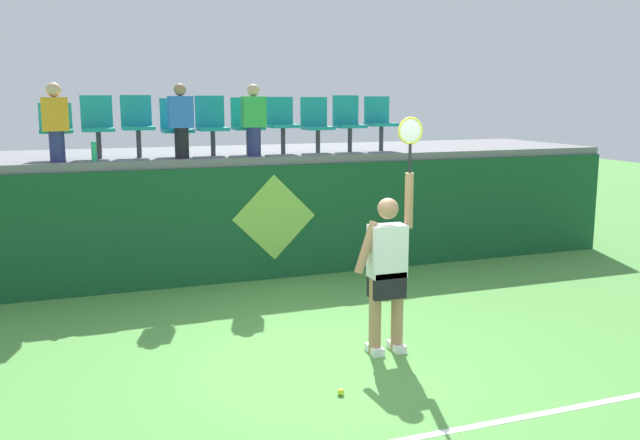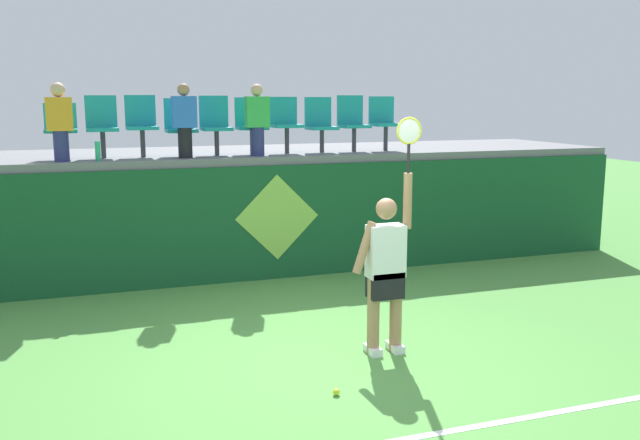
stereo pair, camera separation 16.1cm
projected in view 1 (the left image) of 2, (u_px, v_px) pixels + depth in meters
ground_plane at (331, 367)px, 6.97m from camera, size 40.00×40.00×0.00m
court_back_wall at (242, 224)px, 10.13m from camera, size 12.80×0.20×1.69m
spectator_platform at (221, 155)px, 11.17m from camera, size 12.80×2.70×0.12m
court_baseline_stripe at (406, 439)px, 5.48m from camera, size 11.52×0.08×0.01m
tennis_player at (388, 267)px, 7.22m from camera, size 0.75×0.26×2.48m
tennis_ball at (341, 392)px, 6.29m from camera, size 0.07×0.07×0.07m
water_bottle at (94, 152)px, 9.38m from camera, size 0.07×0.07×0.27m
stadium_chair_0 at (56, 127)px, 9.63m from camera, size 0.44×0.42×0.78m
stadium_chair_1 at (98, 124)px, 9.82m from camera, size 0.44×0.42×0.89m
stadium_chair_2 at (137, 122)px, 10.01m from camera, size 0.44×0.42×0.89m
stadium_chair_3 at (177, 125)px, 10.21m from camera, size 0.44×0.42×0.85m
stadium_chair_4 at (211, 123)px, 10.38m from camera, size 0.44×0.42×0.89m
stadium_chair_5 at (247, 123)px, 10.57m from camera, size 0.44×0.42×0.86m
stadium_chair_6 at (281, 121)px, 10.76m from camera, size 0.44×0.42×0.87m
stadium_chair_7 at (316, 122)px, 10.96m from camera, size 0.44×0.42×0.86m
stadium_chair_8 at (348, 121)px, 11.15m from camera, size 0.44×0.42×0.89m
stadium_chair_9 at (379, 120)px, 11.33m from camera, size 0.44×0.42×0.88m
spectator_0 at (181, 120)px, 9.81m from camera, size 0.34×0.20×1.05m
spectator_1 at (55, 121)px, 9.24m from camera, size 0.34×0.20×1.06m
spectator_2 at (254, 119)px, 10.18m from camera, size 0.34×0.20×1.05m
wall_signage_mount at (275, 279)px, 10.34m from camera, size 1.27×0.01×1.57m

